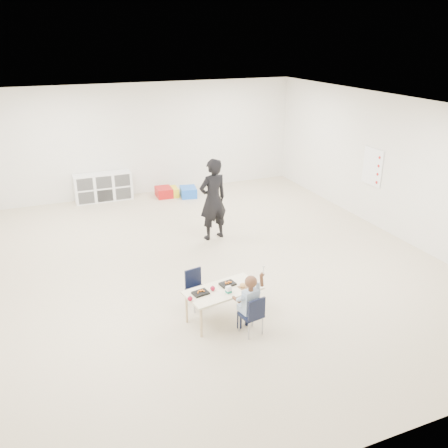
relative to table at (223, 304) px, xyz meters
name	(u,v)px	position (x,y,z in m)	size (l,w,h in m)	color
room	(208,190)	(0.47, 1.80, 1.15)	(9.00, 9.02, 2.80)	#C2B595
table	(223,304)	(0.00, 0.00, 0.00)	(1.17, 0.72, 0.50)	#F1E8C1
chair_near	(251,314)	(0.23, -0.46, 0.05)	(0.29, 0.27, 0.60)	black
chair_far	(197,290)	(-0.23, 0.46, 0.05)	(0.29, 0.27, 0.60)	black
child	(251,303)	(0.23, -0.46, 0.22)	(0.40, 0.40, 0.94)	#9CB5D3
lunch_tray_near	(228,284)	(0.11, 0.10, 0.26)	(0.22, 0.16, 0.03)	black
lunch_tray_far	(201,293)	(-0.34, 0.00, 0.26)	(0.22, 0.16, 0.03)	black
milk_carton	(229,290)	(0.04, -0.12, 0.29)	(0.07, 0.07, 0.10)	white
bread_roll	(243,285)	(0.29, -0.05, 0.28)	(0.09, 0.09, 0.07)	tan
apple_near	(213,288)	(-0.15, 0.02, 0.28)	(0.07, 0.07, 0.07)	maroon
apple_far	(190,299)	(-0.54, -0.12, 0.28)	(0.07, 0.07, 0.07)	maroon
cubby_shelf	(103,187)	(-0.73, 6.08, 0.10)	(1.40, 0.40, 0.70)	white
rules_poster	(373,167)	(4.45, 2.40, 1.00)	(0.02, 0.60, 0.80)	white
adult	(213,199)	(0.95, 2.84, 0.58)	(0.61, 0.40, 1.66)	black
bin_red	(164,192)	(0.73, 5.78, -0.13)	(0.38, 0.49, 0.24)	#AF1112
bin_yellow	(171,192)	(0.90, 5.76, -0.14)	(0.35, 0.45, 0.22)	yellow
bin_blue	(188,192)	(1.32, 5.55, -0.13)	(0.39, 0.50, 0.24)	blue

